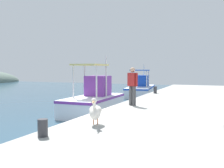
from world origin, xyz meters
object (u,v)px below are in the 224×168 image
Objects in this scene: fishing_boat_second at (94,100)px; mooring_bollard_fourth at (155,90)px; fisherman_standing at (132,85)px; mooring_bollard_third at (43,128)px; pelican at (95,111)px; fishing_boat_third at (141,89)px.

mooring_bollard_fourth is (4.36, -2.37, 0.33)m from fishing_boat_second.
fishing_boat_second reaches higher than fisherman_standing.
fisherman_standing is 4.02× the size of mooring_bollard_third.
fisherman_standing is (4.12, 0.24, 0.53)m from pelican.
fishing_boat_second is 6.44m from pelican.
fishing_boat_third is at bearing 14.64° from fisherman_standing.
pelican is (-5.70, -2.97, 0.49)m from fishing_boat_second.
mooring_bollard_fourth is at bearing 3.47° from fisherman_standing.
mooring_bollard_fourth is at bearing -154.42° from fishing_boat_third.
fisherman_standing is at bearing -176.53° from mooring_bollard_fourth.
fishing_boat_second is 4.92× the size of pelican.
pelican reaches higher than mooring_bollard_fourth.
fishing_boat_second is 3.32m from fisherman_standing.
fishing_boat_third is at bearing 1.47° from fishing_boat_second.
pelican is 1.72m from mooring_bollard_third.
fishing_boat_third is 17.34m from mooring_bollard_third.
fisherman_standing is (-1.58, -2.73, 1.03)m from fishing_boat_second.
mooring_bollard_third is 0.90× the size of mooring_bollard_fourth.
mooring_bollard_fourth is (-5.48, -2.62, 0.39)m from fishing_boat_third.
pelican is at bearing -168.29° from fishing_boat_third.
mooring_bollard_third is at bearing -180.00° from mooring_bollard_fourth.
fishing_boat_second is at bearing 151.47° from mooring_bollard_fourth.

